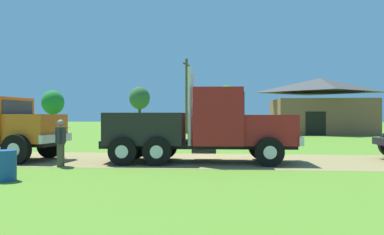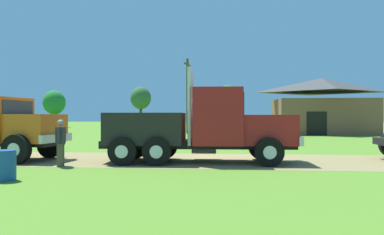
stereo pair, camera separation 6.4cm
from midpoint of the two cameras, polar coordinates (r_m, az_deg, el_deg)
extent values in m
plane|color=#527F25|center=(15.16, 4.69, -6.57)|extent=(200.00, 200.00, 0.00)
cube|color=olive|center=(15.16, 4.69, -6.56)|extent=(120.00, 5.25, 0.01)
cube|color=black|center=(14.44, 0.77, -4.09)|extent=(7.41, 1.78, 0.28)
cube|color=maroon|center=(14.55, 11.37, -1.83)|extent=(2.07, 2.04, 1.13)
cube|color=silver|center=(14.76, 15.41, -3.30)|extent=(0.24, 2.16, 0.32)
cube|color=maroon|center=(14.39, 3.82, 0.16)|extent=(1.91, 2.32, 2.14)
cube|color=#2D3D4C|center=(14.44, 7.52, 1.85)|extent=(0.11, 1.87, 0.94)
cylinder|color=silver|center=(15.31, -0.10, 1.55)|extent=(0.14, 0.14, 2.88)
cylinder|color=silver|center=(13.53, -0.51, 1.72)|extent=(0.14, 0.14, 2.88)
cylinder|color=silver|center=(15.43, 1.73, -4.61)|extent=(1.02, 0.56, 0.52)
cube|color=black|center=(14.63, -7.13, -1.66)|extent=(3.01, 2.36, 1.21)
cylinder|color=black|center=(15.69, 10.41, -4.44)|extent=(1.05, 0.34, 1.03)
cylinder|color=silver|center=(15.85, 10.34, -4.40)|extent=(0.47, 0.06, 0.47)
cylinder|color=black|center=(13.48, 11.64, -5.21)|extent=(1.05, 0.34, 1.03)
cylinder|color=silver|center=(13.32, 11.75, -5.27)|extent=(0.47, 0.06, 0.47)
cylinder|color=black|center=(15.90, -8.78, -4.38)|extent=(1.05, 0.34, 1.03)
cylinder|color=silver|center=(16.05, -8.67, -4.34)|extent=(0.47, 0.06, 0.47)
cylinder|color=black|center=(13.72, -10.71, -5.12)|extent=(1.05, 0.34, 1.03)
cylinder|color=silver|center=(13.56, -10.87, -5.18)|extent=(0.47, 0.06, 0.47)
cylinder|color=black|center=(15.69, -4.30, -4.44)|extent=(1.05, 0.34, 1.03)
cylinder|color=silver|center=(15.85, -4.22, -4.39)|extent=(0.47, 0.06, 0.47)
cylinder|color=black|center=(13.48, -5.52, -5.21)|extent=(1.05, 0.34, 1.03)
cylinder|color=silver|center=(13.32, -5.62, -5.27)|extent=(0.47, 0.06, 0.47)
cube|color=orange|center=(16.11, -22.88, -1.53)|extent=(1.84, 2.10, 1.12)
cube|color=silver|center=(15.66, -20.18, -2.97)|extent=(0.36, 2.14, 0.32)
cube|color=orange|center=(17.04, -27.32, -0.29)|extent=(1.72, 2.36, 1.80)
cube|color=#2D3D4C|center=(16.57, -25.22, 0.94)|extent=(0.22, 1.85, 0.79)
cylinder|color=black|center=(17.13, -21.04, -3.94)|extent=(1.13, 0.41, 1.11)
cylinder|color=silver|center=(17.27, -20.76, -3.90)|extent=(0.50, 0.09, 0.50)
cylinder|color=black|center=(15.29, -25.44, -4.44)|extent=(1.13, 0.41, 1.11)
cylinder|color=silver|center=(15.17, -25.80, -4.48)|extent=(0.50, 0.09, 0.50)
cube|color=#2D2D33|center=(14.01, -19.60, -2.57)|extent=(0.36, 0.54, 0.58)
sphere|color=gray|center=(14.00, -19.60, -0.76)|extent=(0.22, 0.22, 0.22)
cube|color=brown|center=(14.17, -19.50, -5.39)|extent=(0.21, 0.19, 0.82)
cube|color=brown|center=(13.96, -19.70, -5.47)|extent=(0.21, 0.19, 0.82)
cylinder|color=#2D2D33|center=(14.30, -19.34, -2.63)|extent=(0.10, 0.10, 0.55)
cylinder|color=#2D2D33|center=(13.73, -19.88, -2.75)|extent=(0.10, 0.10, 0.55)
cylinder|color=#19478C|center=(11.61, -26.91, -6.58)|extent=(0.61, 0.61, 0.85)
cube|color=brown|center=(39.67, 19.02, 0.12)|extent=(9.22, 7.26, 3.46)
pyramid|color=#3C3C3C|center=(39.79, 19.02, 4.68)|extent=(9.68, 7.62, 1.44)
cube|color=black|center=(35.87, 18.38, -0.90)|extent=(1.80, 0.10, 2.20)
cylinder|color=#4E4728|center=(38.01, -0.89, 3.29)|extent=(0.26, 0.26, 7.65)
cube|color=#4E4728|center=(38.32, -0.90, 8.11)|extent=(0.48, 2.19, 0.14)
cylinder|color=#513823|center=(62.86, -20.56, -0.26)|extent=(0.44, 0.44, 2.57)
ellipsoid|color=#20722C|center=(62.90, -20.56, 2.18)|extent=(3.47, 3.47, 3.82)
cylinder|color=#513823|center=(58.58, -8.06, 0.09)|extent=(0.44, 0.44, 3.33)
ellipsoid|color=#325C31|center=(58.65, -8.06, 2.98)|extent=(3.21, 3.21, 3.53)
cylinder|color=#513823|center=(56.64, 5.32, 0.07)|extent=(0.44, 0.44, 3.28)
ellipsoid|color=#237520|center=(56.71, 5.32, 3.09)|extent=(3.38, 3.38, 3.72)
camera|label=1|loc=(0.03, -90.12, 0.00)|focal=34.81mm
camera|label=2|loc=(0.03, 89.88, 0.00)|focal=34.81mm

